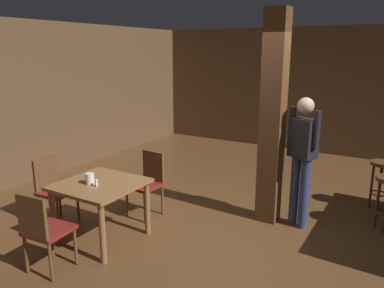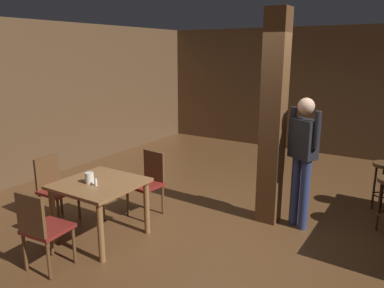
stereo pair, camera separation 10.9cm
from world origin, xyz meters
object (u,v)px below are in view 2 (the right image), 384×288
napkin_cup (89,178)px  salt_shaker (96,182)px  chair_south (42,227)px  dining_table (100,192)px  bar_stool_mid (384,176)px  chair_west (54,186)px  chair_north (149,180)px  standing_person (303,154)px

napkin_cup → salt_shaker: (0.13, -0.03, -0.02)m
chair_south → salt_shaker: chair_south is taller
dining_table → salt_shaker: 0.21m
napkin_cup → bar_stool_mid: napkin_cup is taller
chair_south → salt_shaker: 0.78m
chair_south → chair_west: bearing=136.2°
dining_table → salt_shaker: bearing=-61.6°
chair_north → chair_west: same height
dining_table → chair_north: bearing=87.8°
chair_south → napkin_cup: bearing=96.0°
dining_table → standing_person: size_ratio=0.54×
dining_table → napkin_cup: size_ratio=7.09×
napkin_cup → bar_stool_mid: (2.92, 2.83, -0.26)m
chair_north → chair_south: same height
napkin_cup → dining_table: bearing=51.6°
chair_west → salt_shaker: size_ratio=10.40×
chair_north → salt_shaker: bearing=-88.5°
dining_table → chair_south: (0.01, -0.84, -0.11)m
chair_north → salt_shaker: 1.04m
chair_west → standing_person: bearing=29.2°
napkin_cup → salt_shaker: napkin_cup is taller
dining_table → napkin_cup: napkin_cup is taller
chair_south → chair_west: same height
chair_south → bar_stool_mid: chair_south is taller
standing_person → napkin_cup: bearing=-140.2°
napkin_cup → standing_person: 2.67m
chair_north → bar_stool_mid: chair_north is taller
chair_north → napkin_cup: chair_north is taller
standing_person → chair_south: bearing=-128.6°
chair_north → chair_south: (-0.02, -1.74, 0.00)m
dining_table → chair_west: bearing=178.9°
chair_south → napkin_cup: size_ratio=6.75×
chair_south → napkin_cup: chair_south is taller
dining_table → chair_south: 0.85m
chair_north → standing_person: (1.94, 0.72, 0.50)m
chair_west → standing_person: (2.86, 1.60, 0.50)m
chair_north → napkin_cup: bearing=-96.0°
chair_north → chair_south: 1.74m
chair_south → bar_stool_mid: (2.84, 3.59, 0.03)m
napkin_cup → bar_stool_mid: size_ratio=0.18×
salt_shaker → napkin_cup: bearing=169.0°
chair_west → salt_shaker: 0.99m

